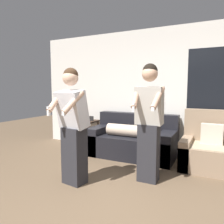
# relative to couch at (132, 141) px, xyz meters

# --- Properties ---
(ground_plane) EXTENTS (14.00, 14.00, 0.00)m
(ground_plane) POSITION_rel_couch_xyz_m (0.43, -2.35, -0.31)
(ground_plane) COLOR brown
(wall_back) EXTENTS (5.99, 0.07, 2.70)m
(wall_back) POSITION_rel_couch_xyz_m (0.45, 0.48, 1.04)
(wall_back) COLOR silver
(wall_back) RESTS_ON ground_plane
(couch) EXTENTS (1.78, 0.89, 0.88)m
(couch) POSITION_rel_couch_xyz_m (0.00, 0.00, 0.00)
(couch) COLOR black
(couch) RESTS_ON ground_plane
(armchair) EXTENTS (0.99, 0.87, 1.03)m
(armchair) POSITION_rel_couch_xyz_m (1.51, -0.05, 0.01)
(armchair) COLOR #937A60
(armchair) RESTS_ON ground_plane
(side_table) EXTENTS (0.54, 0.50, 0.80)m
(side_table) POSITION_rel_couch_xyz_m (-1.28, 0.17, 0.24)
(side_table) COLOR #332319
(side_table) RESTS_ON ground_plane
(person_left) EXTENTS (0.49, 0.55, 1.71)m
(person_left) POSITION_rel_couch_xyz_m (-0.30, -1.66, 0.56)
(person_left) COLOR #28282D
(person_left) RESTS_ON ground_plane
(person_right) EXTENTS (0.46, 0.46, 1.79)m
(person_right) POSITION_rel_couch_xyz_m (0.67, -1.08, 0.61)
(person_right) COLOR #28282D
(person_right) RESTS_ON ground_plane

